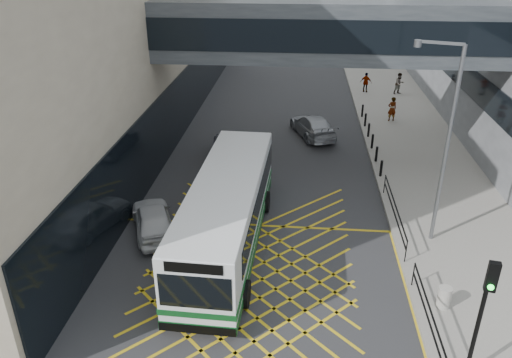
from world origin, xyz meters
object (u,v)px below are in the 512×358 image
(car_white, at_px, (153,219))
(car_silver, at_px, (313,125))
(bus, at_px, (228,210))
(litter_bin, at_px, (444,297))
(pedestrian_b, at_px, (399,84))
(pedestrian_a, at_px, (392,109))
(traffic_light, at_px, (484,305))
(car_dark, at_px, (227,147))
(pedestrian_c, at_px, (366,83))
(street_lamp, at_px, (444,135))

(car_white, xyz_separation_m, car_silver, (7.14, 12.75, 0.04))
(bus, xyz_separation_m, car_silver, (3.71, 13.44, -0.95))
(car_white, height_order, litter_bin, car_white)
(pedestrian_b, bearing_deg, litter_bin, -120.40)
(litter_bin, bearing_deg, pedestrian_a, 86.58)
(traffic_light, relative_size, pedestrian_a, 2.46)
(car_dark, height_order, litter_bin, car_dark)
(car_silver, height_order, pedestrian_c, pedestrian_c)
(car_white, relative_size, traffic_light, 1.06)
(car_dark, height_order, pedestrian_c, pedestrian_c)
(car_white, distance_m, litter_bin, 12.22)
(car_white, distance_m, street_lamp, 12.62)
(car_silver, distance_m, pedestrian_b, 12.30)
(bus, distance_m, traffic_light, 10.43)
(car_dark, bearing_deg, car_silver, -146.98)
(car_white, bearing_deg, pedestrian_a, -151.11)
(traffic_light, relative_size, street_lamp, 0.51)
(bus, relative_size, pedestrian_c, 6.97)
(traffic_light, distance_m, litter_bin, 3.96)
(pedestrian_a, xyz_separation_m, pedestrian_c, (-1.04, 7.18, -0.04))
(traffic_light, distance_m, pedestrian_b, 30.23)
(bus, height_order, pedestrian_a, bus)
(bus, xyz_separation_m, car_dark, (-1.41, 9.32, -1.01))
(street_lamp, bearing_deg, pedestrian_c, 107.97)
(bus, relative_size, litter_bin, 14.16)
(pedestrian_a, bearing_deg, street_lamp, 71.19)
(car_white, xyz_separation_m, car_dark, (2.03, 8.62, -0.02))
(traffic_light, relative_size, litter_bin, 5.24)
(pedestrian_c, bearing_deg, traffic_light, 108.99)
(car_white, height_order, pedestrian_b, pedestrian_b)
(car_white, relative_size, street_lamp, 0.53)
(car_silver, relative_size, litter_bin, 5.94)
(pedestrian_b, bearing_deg, pedestrian_a, -127.75)
(litter_bin, bearing_deg, bus, 157.06)
(traffic_light, bearing_deg, street_lamp, 97.31)
(traffic_light, relative_size, pedestrian_b, 2.43)
(car_white, relative_size, pedestrian_a, 2.60)
(car_dark, height_order, pedestrian_a, pedestrian_a)
(car_dark, distance_m, traffic_light, 18.62)
(car_white, xyz_separation_m, traffic_light, (11.41, -7.31, 2.18))
(traffic_light, height_order, street_lamp, street_lamp)
(car_dark, relative_size, pedestrian_a, 2.56)
(bus, bearing_deg, pedestrian_c, 72.91)
(pedestrian_b, bearing_deg, car_dark, -155.49)
(street_lamp, distance_m, litter_bin, 6.28)
(bus, height_order, car_white, bus)
(bus, relative_size, car_dark, 2.60)
(car_white, xyz_separation_m, street_lamp, (11.90, 0.44, 4.17))
(traffic_light, bearing_deg, car_dark, 131.47)
(car_white, relative_size, car_dark, 1.02)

